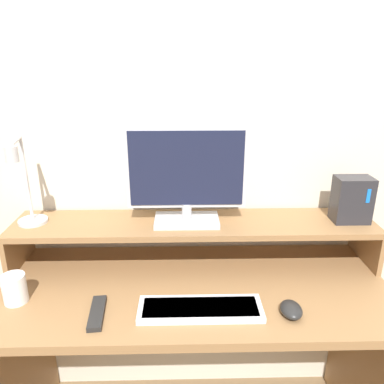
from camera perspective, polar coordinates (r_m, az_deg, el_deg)
The scene contains 10 objects.
wall_back at distance 1.45m, azimuth 0.16°, elevation 10.74°, with size 6.00×0.05×2.50m.
desk at distance 1.46m, azimuth 0.49°, elevation -20.63°, with size 1.35×0.57×0.73m.
monitor_shelf at distance 1.41m, azimuth 0.32°, elevation -5.42°, with size 1.35×0.25×0.17m.
monitor at distance 1.33m, azimuth -0.84°, elevation 2.45°, with size 0.43×0.13×0.36m.
desk_lamp at distance 1.42m, azimuth -24.09°, elevation 0.13°, with size 0.10×0.21×0.33m.
router_dock at distance 1.49m, azimuth 23.18°, elevation -1.06°, with size 0.13×0.09×0.17m.
keyboard at distance 1.22m, azimuth 1.28°, elevation -17.36°, with size 0.39×0.13×0.02m.
mouse at distance 1.24m, azimuth 14.88°, elevation -16.93°, with size 0.07×0.09×0.04m.
remote_control at distance 1.24m, azimuth -14.26°, elevation -17.42°, with size 0.06×0.16×0.02m.
mug at distance 1.36m, azimuth -25.42°, elevation -13.16°, with size 0.08×0.08×0.10m.
Camera 1 is at (-0.04, -0.83, 1.48)m, focal length 35.00 mm.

